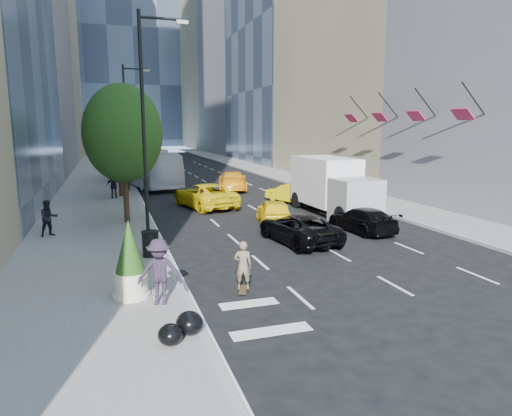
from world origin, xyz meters
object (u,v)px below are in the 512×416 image
object	(u,v)px
black_sedan_lincoln	(299,228)
black_sedan_mercedes	(362,220)
city_bus	(146,167)
skateboarder	(243,269)
planter_shrub	(130,261)
box_truck	(333,186)
trash_can	(150,244)

from	to	relation	value
black_sedan_lincoln	black_sedan_mercedes	bearing A→B (deg)	-172.56
black_sedan_lincoln	black_sedan_mercedes	world-z (taller)	black_sedan_lincoln
black_sedan_mercedes	city_bus	bearing A→B (deg)	-73.41
skateboarder	planter_shrub	distance (m)	3.55
black_sedan_mercedes	skateboarder	bearing A→B (deg)	32.67
black_sedan_mercedes	planter_shrub	xyz separation A→B (m)	(-11.79, -6.18, 0.67)
skateboarder	box_truck	distance (m)	14.52
black_sedan_mercedes	trash_can	size ratio (longest dim) A/B	4.40
skateboarder	box_truck	bearing A→B (deg)	-109.46
box_truck	black_sedan_lincoln	bearing A→B (deg)	-130.81
black_sedan_lincoln	city_bus	world-z (taller)	city_bus
city_bus	planter_shrub	bearing A→B (deg)	-107.68
black_sedan_lincoln	city_bus	distance (m)	23.86
black_sedan_mercedes	box_truck	xyz separation A→B (m)	(0.79, 4.80, 1.11)
skateboarder	planter_shrub	xyz separation A→B (m)	(-3.50, 0.32, 0.50)
box_truck	trash_can	size ratio (longest dim) A/B	7.31
black_sedan_lincoln	city_bus	size ratio (longest dim) A/B	0.40
skateboarder	city_bus	distance (m)	28.78
black_sedan_mercedes	planter_shrub	size ratio (longest dim) A/B	1.80
black_sedan_mercedes	city_bus	xyz separation A→B (m)	(-9.00, 22.26, 1.05)
city_bus	planter_shrub	world-z (taller)	city_bus
trash_can	city_bus	bearing A→B (deg)	85.71
planter_shrub	box_truck	bearing A→B (deg)	41.11
black_sedan_lincoln	city_bus	xyz separation A→B (m)	(-5.03, 23.30, 1.01)
box_truck	skateboarder	bearing A→B (deg)	-130.41
box_truck	planter_shrub	distance (m)	16.70
planter_shrub	black_sedan_mercedes	bearing A→B (deg)	27.65
skateboarder	black_sedan_mercedes	size ratio (longest dim) A/B	0.37
trash_can	planter_shrub	size ratio (longest dim) A/B	0.41
black_sedan_lincoln	box_truck	size ratio (longest dim) A/B	0.67
skateboarder	black_sedan_mercedes	bearing A→B (deg)	-122.58
box_truck	planter_shrub	size ratio (longest dim) A/B	2.99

